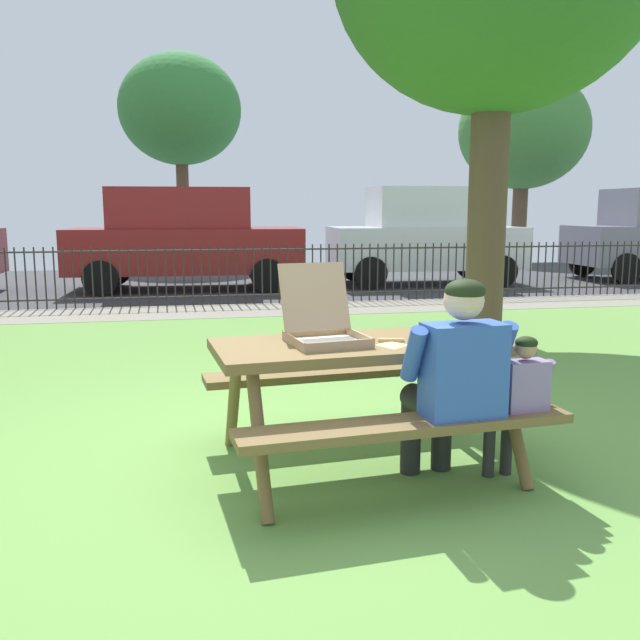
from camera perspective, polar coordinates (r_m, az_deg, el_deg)
ground at (r=5.80m, az=-5.39°, el=-6.21°), size 28.00×10.89×0.02m
cobblestone_walkway at (r=10.44m, az=-7.92°, el=0.74°), size 28.00×1.40×0.01m
street_asphalt at (r=14.66m, az=-8.81°, el=3.18°), size 28.00×7.11×0.01m
picnic_table_foreground at (r=4.04m, az=4.01°, el=-4.21°), size 1.93×1.64×0.79m
pizza_box_open at (r=3.97m, az=0.17°, el=-0.30°), size 0.49×0.56×0.45m
pizza_slice_on_table at (r=3.93m, az=6.11°, el=-1.94°), size 0.19×0.22×0.02m
adult_at_table at (r=3.70m, az=11.25°, el=-4.67°), size 0.63×0.62×1.19m
child_at_table at (r=3.90m, az=16.28°, el=-6.18°), size 0.36×0.35×0.87m
iron_fence_streetside at (r=11.07m, az=-8.17°, el=3.82°), size 21.03×0.03×0.97m
parked_car_center at (r=13.36m, az=-11.32°, el=6.87°), size 4.47×2.06×1.94m
parked_car_right at (r=14.18m, az=8.88°, el=7.10°), size 3.97×1.97×1.98m
far_tree_midleft at (r=19.91m, az=-11.72°, el=16.94°), size 3.36×3.36×5.78m
far_tree_center at (r=22.30m, az=16.80°, el=15.01°), size 3.93×3.93×5.68m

